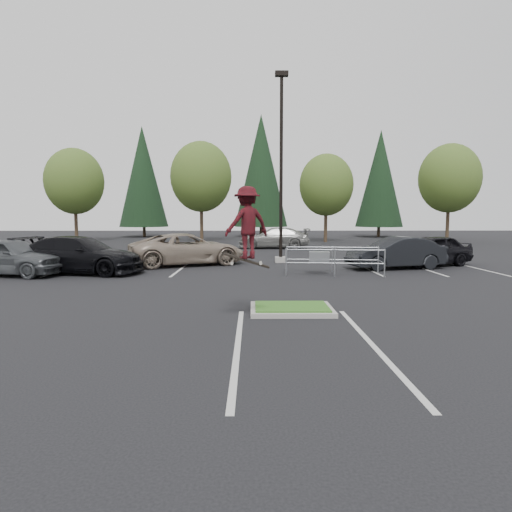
{
  "coord_description": "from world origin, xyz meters",
  "views": [
    {
      "loc": [
        -1.06,
        -11.3,
        2.6
      ],
      "look_at": [
        -0.94,
        1.5,
        1.36
      ],
      "focal_mm": 30.0,
      "sensor_mm": 36.0,
      "label": 1
    }
  ],
  "objects_px": {
    "decid_c": "(326,187)",
    "conif_a": "(143,177)",
    "skateboarder": "(246,223)",
    "decid_b": "(201,179)",
    "decid_a": "(75,183)",
    "car_l_black": "(79,255)",
    "decid_d": "(449,180)",
    "car_l_tan": "(186,249)",
    "conif_c": "(380,179)",
    "car_r_charc": "(396,253)",
    "light_pole": "(281,178)",
    "cart_corral": "(323,257)",
    "car_r_black": "(430,250)",
    "car_l_grey": "(9,256)",
    "car_far_silver": "(274,238)",
    "conif_b": "(261,171)"
  },
  "relations": [
    {
      "from": "conif_c",
      "to": "decid_a",
      "type": "bearing_deg",
      "value": -163.52
    },
    {
      "from": "conif_c",
      "to": "car_r_charc",
      "type": "relative_size",
      "value": 2.68
    },
    {
      "from": "conif_c",
      "to": "skateboarder",
      "type": "height_order",
      "value": "conif_c"
    },
    {
      "from": "car_r_black",
      "to": "light_pole",
      "type": "bearing_deg",
      "value": -126.15
    },
    {
      "from": "conif_a",
      "to": "conif_b",
      "type": "xyz_separation_m",
      "value": [
        14.0,
        0.5,
        0.75
      ]
    },
    {
      "from": "light_pole",
      "to": "car_r_black",
      "type": "xyz_separation_m",
      "value": [
        7.5,
        -1.68,
        -3.76
      ]
    },
    {
      "from": "decid_a",
      "to": "car_far_silver",
      "type": "xyz_separation_m",
      "value": [
        18.65,
        -8.03,
        -4.78
      ]
    },
    {
      "from": "conif_b",
      "to": "car_r_black",
      "type": "relative_size",
      "value": 3.09
    },
    {
      "from": "cart_corral",
      "to": "car_l_grey",
      "type": "distance_m",
      "value": 13.53
    },
    {
      "from": "skateboarder",
      "to": "decid_c",
      "type": "bearing_deg",
      "value": -132.33
    },
    {
      "from": "decid_a",
      "to": "conif_a",
      "type": "xyz_separation_m",
      "value": [
        4.01,
        9.97,
        1.52
      ]
    },
    {
      "from": "skateboarder",
      "to": "decid_b",
      "type": "bearing_deg",
      "value": -110.53
    },
    {
      "from": "car_r_charc",
      "to": "decid_c",
      "type": "bearing_deg",
      "value": 166.88
    },
    {
      "from": "decid_c",
      "to": "car_r_black",
      "type": "xyz_separation_m",
      "value": [
        2.01,
        -19.51,
        -4.46
      ]
    },
    {
      "from": "conif_b",
      "to": "car_l_tan",
      "type": "distance_m",
      "value": 30.85
    },
    {
      "from": "decid_c",
      "to": "conif_a",
      "type": "xyz_separation_m",
      "value": [
        -19.99,
        10.17,
        1.84
      ]
    },
    {
      "from": "car_r_charc",
      "to": "decid_b",
      "type": "bearing_deg",
      "value": -163.7
    },
    {
      "from": "car_l_tan",
      "to": "car_r_black",
      "type": "relative_size",
      "value": 1.26
    },
    {
      "from": "decid_c",
      "to": "car_l_tan",
      "type": "xyz_separation_m",
      "value": [
        -10.49,
        -19.03,
        -4.43
      ]
    },
    {
      "from": "car_r_charc",
      "to": "car_l_tan",
      "type": "bearing_deg",
      "value": -111.66
    },
    {
      "from": "car_l_black",
      "to": "car_l_grey",
      "type": "height_order",
      "value": "car_l_black"
    },
    {
      "from": "car_r_charc",
      "to": "car_r_black",
      "type": "distance_m",
      "value": 2.42
    },
    {
      "from": "car_l_black",
      "to": "car_r_black",
      "type": "bearing_deg",
      "value": -69.95
    },
    {
      "from": "light_pole",
      "to": "car_l_black",
      "type": "bearing_deg",
      "value": -154.77
    },
    {
      "from": "decid_a",
      "to": "car_l_black",
      "type": "xyz_separation_m",
      "value": [
        9.24,
        -22.4,
        -4.75
      ]
    },
    {
      "from": "decid_d",
      "to": "car_far_silver",
      "type": "distance_m",
      "value": 19.91
    },
    {
      "from": "decid_b",
      "to": "car_l_black",
      "type": "height_order",
      "value": "decid_b"
    },
    {
      "from": "car_l_tan",
      "to": "car_l_black",
      "type": "height_order",
      "value": "car_l_black"
    },
    {
      "from": "decid_c",
      "to": "decid_d",
      "type": "xyz_separation_m",
      "value": [
        12.0,
        0.5,
        0.66
      ]
    },
    {
      "from": "decid_c",
      "to": "conif_c",
      "type": "bearing_deg",
      "value": 50.36
    },
    {
      "from": "car_l_black",
      "to": "conif_a",
      "type": "bearing_deg",
      "value": 20.11
    },
    {
      "from": "skateboarder",
      "to": "car_l_grey",
      "type": "distance_m",
      "value": 13.14
    },
    {
      "from": "decid_b",
      "to": "car_l_tan",
      "type": "distance_m",
      "value": 20.47
    },
    {
      "from": "light_pole",
      "to": "skateboarder",
      "type": "bearing_deg",
      "value": -97.45
    },
    {
      "from": "decid_c",
      "to": "light_pole",
      "type": "bearing_deg",
      "value": -107.11
    },
    {
      "from": "conif_c",
      "to": "car_r_black",
      "type": "xyz_separation_m",
      "value": [
        -6.0,
        -29.18,
        -6.05
      ]
    },
    {
      "from": "decid_a",
      "to": "conif_a",
      "type": "relative_size",
      "value": 0.69
    },
    {
      "from": "decid_a",
      "to": "cart_corral",
      "type": "height_order",
      "value": "decid_a"
    },
    {
      "from": "car_l_tan",
      "to": "decid_a",
      "type": "bearing_deg",
      "value": 11.39
    },
    {
      "from": "conif_b",
      "to": "car_l_grey",
      "type": "height_order",
      "value": "conif_b"
    },
    {
      "from": "conif_b",
      "to": "car_l_black",
      "type": "distance_m",
      "value": 34.73
    },
    {
      "from": "decid_c",
      "to": "conif_b",
      "type": "height_order",
      "value": "conif_b"
    },
    {
      "from": "decid_b",
      "to": "car_l_black",
      "type": "bearing_deg",
      "value": -96.87
    },
    {
      "from": "conif_a",
      "to": "skateboarder",
      "type": "distance_m",
      "value": 43.21
    },
    {
      "from": "decid_d",
      "to": "car_l_tan",
      "type": "xyz_separation_m",
      "value": [
        -22.49,
        -19.53,
        -5.09
      ]
    },
    {
      "from": "decid_b",
      "to": "car_far_silver",
      "type": "xyz_separation_m",
      "value": [
        6.65,
        -8.53,
        -5.24
      ]
    },
    {
      "from": "conif_c",
      "to": "car_l_grey",
      "type": "xyz_separation_m",
      "value": [
        -25.5,
        -32.5,
        -6.02
      ]
    },
    {
      "from": "conif_a",
      "to": "skateboarder",
      "type": "height_order",
      "value": "conif_a"
    },
    {
      "from": "decid_b",
      "to": "cart_corral",
      "type": "distance_m",
      "value": 25.12
    },
    {
      "from": "light_pole",
      "to": "cart_corral",
      "type": "distance_m",
      "value": 6.22
    }
  ]
}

